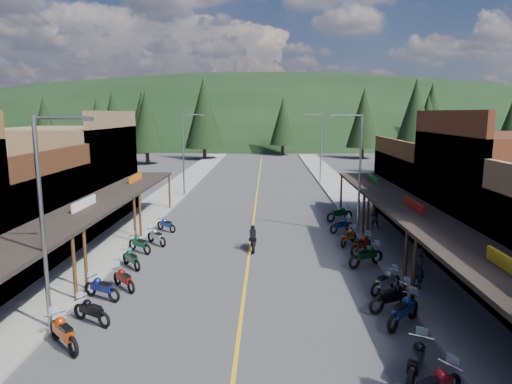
# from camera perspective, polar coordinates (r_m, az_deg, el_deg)

# --- Properties ---
(ground) EXTENTS (220.00, 220.00, 0.00)m
(ground) POSITION_cam_1_polar(r_m,az_deg,el_deg) (23.27, -1.20, -10.42)
(ground) COLOR #38383A
(ground) RESTS_ON ground
(centerline) EXTENTS (0.15, 90.00, 0.01)m
(centerline) POSITION_cam_1_polar(r_m,az_deg,el_deg) (42.58, 0.01, -1.04)
(centerline) COLOR gold
(centerline) RESTS_ON ground
(sidewalk_west) EXTENTS (3.40, 94.00, 0.15)m
(sidewalk_west) POSITION_cam_1_polar(r_m,az_deg,el_deg) (43.65, -11.48, -0.88)
(sidewalk_west) COLOR gray
(sidewalk_west) RESTS_ON ground
(sidewalk_east) EXTENTS (3.40, 94.00, 0.15)m
(sidewalk_east) POSITION_cam_1_polar(r_m,az_deg,el_deg) (43.24, 11.62, -0.98)
(sidewalk_east) COLOR gray
(sidewalk_east) RESTS_ON ground
(shop_west_3) EXTENTS (10.90, 10.20, 8.20)m
(shop_west_3) POSITION_cam_1_polar(r_m,az_deg,el_deg) (36.54, -22.51, 1.97)
(shop_west_3) COLOR brown
(shop_west_3) RESTS_ON ground
(shop_east_3) EXTENTS (10.90, 10.20, 6.20)m
(shop_east_3) POSITION_cam_1_polar(r_m,az_deg,el_deg) (35.89, 22.17, 0.27)
(shop_east_3) COLOR #4C2D16
(shop_east_3) RESTS_ON ground
(streetlight_0) EXTENTS (2.16, 0.18, 8.00)m
(streetlight_0) POSITION_cam_1_polar(r_m,az_deg,el_deg) (18.06, -24.84, -2.58)
(streetlight_0) COLOR gray
(streetlight_0) RESTS_ON ground
(streetlight_1) EXTENTS (2.16, 0.18, 8.00)m
(streetlight_1) POSITION_cam_1_polar(r_m,az_deg,el_deg) (44.66, -8.91, 5.12)
(streetlight_1) COLOR gray
(streetlight_1) RESTS_ON ground
(streetlight_2) EXTENTS (2.16, 0.18, 8.00)m
(streetlight_2) POSITION_cam_1_polar(r_m,az_deg,el_deg) (30.60, 12.60, 2.86)
(streetlight_2) COLOR gray
(streetlight_2) RESTS_ON ground
(streetlight_3) EXTENTS (2.16, 0.18, 8.00)m
(streetlight_3) POSITION_cam_1_polar(r_m,az_deg,el_deg) (52.26, 7.97, 5.82)
(streetlight_3) COLOR gray
(streetlight_3) RESTS_ON ground
(ridge_hill) EXTENTS (310.00, 140.00, 60.00)m
(ridge_hill) POSITION_cam_1_polar(r_m,az_deg,el_deg) (157.01, 1.04, 6.93)
(ridge_hill) COLOR black
(ridge_hill) RESTS_ON ground
(pine_0) EXTENTS (5.04, 5.04, 11.00)m
(pine_0) POSITION_cam_1_polar(r_m,az_deg,el_deg) (93.31, -24.93, 7.99)
(pine_0) COLOR black
(pine_0) RESTS_ON ground
(pine_1) EXTENTS (5.88, 5.88, 12.50)m
(pine_1) POSITION_cam_1_polar(r_m,az_deg,el_deg) (95.15, -14.02, 9.09)
(pine_1) COLOR black
(pine_1) RESTS_ON ground
(pine_2) EXTENTS (6.72, 6.72, 14.00)m
(pine_2) POSITION_cam_1_polar(r_m,az_deg,el_deg) (80.55, -6.55, 9.76)
(pine_2) COLOR black
(pine_2) RESTS_ON ground
(pine_3) EXTENTS (5.04, 5.04, 11.00)m
(pine_3) POSITION_cam_1_polar(r_m,az_deg,el_deg) (87.86, 3.39, 8.82)
(pine_3) COLOR black
(pine_3) RESTS_ON ground
(pine_4) EXTENTS (5.88, 5.88, 12.50)m
(pine_4) POSITION_cam_1_polar(r_m,az_deg,el_deg) (83.55, 13.30, 9.04)
(pine_4) COLOR black
(pine_4) RESTS_ON ground
(pine_5) EXTENTS (6.72, 6.72, 14.00)m
(pine_5) POSITION_cam_1_polar(r_m,az_deg,el_deg) (99.43, 21.06, 9.18)
(pine_5) COLOR black
(pine_5) RESTS_ON ground
(pine_6) EXTENTS (5.04, 5.04, 11.00)m
(pine_6) POSITION_cam_1_polar(r_m,az_deg,el_deg) (96.89, 29.36, 7.69)
(pine_6) COLOR black
(pine_6) RESTS_ON ground
(pine_7) EXTENTS (5.88, 5.88, 12.50)m
(pine_7) POSITION_cam_1_polar(r_m,az_deg,el_deg) (103.22, -17.47, 8.97)
(pine_7) COLOR black
(pine_7) RESTS_ON ground
(pine_8) EXTENTS (4.48, 4.48, 10.00)m
(pine_8) POSITION_cam_1_polar(r_m,az_deg,el_deg) (65.98, -19.18, 7.52)
(pine_8) COLOR black
(pine_8) RESTS_ON ground
(pine_9) EXTENTS (4.93, 4.93, 10.80)m
(pine_9) POSITION_cam_1_polar(r_m,az_deg,el_deg) (70.66, 20.59, 7.88)
(pine_9) COLOR black
(pine_9) RESTS_ON ground
(pine_10) EXTENTS (5.38, 5.38, 11.60)m
(pine_10) POSITION_cam_1_polar(r_m,az_deg,el_deg) (74.28, -13.58, 8.61)
(pine_10) COLOR black
(pine_10) RESTS_ON ground
(pine_11) EXTENTS (5.82, 5.82, 12.40)m
(pine_11) POSITION_cam_1_polar(r_m,az_deg,el_deg) (62.75, 19.24, 8.53)
(pine_11) COLOR black
(pine_11) RESTS_ON ground
(bike_west_4) EXTENTS (2.13, 2.13, 1.29)m
(bike_west_4) POSITION_cam_1_polar(r_m,az_deg,el_deg) (17.74, -22.95, -15.69)
(bike_west_4) COLOR #B3370C
(bike_west_4) RESTS_ON ground
(bike_west_5) EXTENTS (2.04, 1.57, 1.13)m
(bike_west_5) POSITION_cam_1_polar(r_m,az_deg,el_deg) (19.25, -19.90, -13.69)
(bike_west_5) COLOR black
(bike_west_5) RESTS_ON ground
(bike_west_6) EXTENTS (2.10, 1.51, 1.15)m
(bike_west_6) POSITION_cam_1_polar(r_m,az_deg,el_deg) (21.41, -18.74, -11.16)
(bike_west_6) COLOR navy
(bike_west_6) RESTS_ON ground
(bike_west_7) EXTENTS (1.81, 1.86, 1.11)m
(bike_west_7) POSITION_cam_1_polar(r_m,az_deg,el_deg) (22.26, -16.20, -10.26)
(bike_west_7) COLOR maroon
(bike_west_7) RESTS_ON ground
(bike_west_8) EXTENTS (1.77, 1.92, 1.12)m
(bike_west_8) POSITION_cam_1_polar(r_m,az_deg,el_deg) (25.06, -15.34, -7.92)
(bike_west_8) COLOR #0B3A1F
(bike_west_8) RESTS_ON ground
(bike_west_9) EXTENTS (1.97, 1.78, 1.14)m
(bike_west_9) POSITION_cam_1_polar(r_m,az_deg,el_deg) (27.62, -14.36, -6.20)
(bike_west_9) COLOR #0E462B
(bike_west_9) RESTS_ON ground
(bike_west_10) EXTENTS (1.87, 1.91, 1.15)m
(bike_west_10) POSITION_cam_1_polar(r_m,az_deg,el_deg) (28.95, -12.33, -5.37)
(bike_west_10) COLOR #A2A2A7
(bike_west_10) RESTS_ON ground
(bike_west_11) EXTENTS (1.82, 1.65, 1.06)m
(bike_west_11) POSITION_cam_1_polar(r_m,az_deg,el_deg) (32.02, -11.16, -3.94)
(bike_west_11) COLOR navy
(bike_west_11) RESTS_ON ground
(bike_east_4) EXTENTS (1.77, 2.41, 1.33)m
(bike_east_4) POSITION_cam_1_polar(r_m,az_deg,el_deg) (15.60, 19.42, -19.07)
(bike_east_4) COLOR black
(bike_east_4) RESTS_ON ground
(bike_east_5) EXTENTS (2.12, 2.22, 1.32)m
(bike_east_5) POSITION_cam_1_polar(r_m,az_deg,el_deg) (18.86, 17.96, -13.77)
(bike_east_5) COLOR navy
(bike_east_5) RESTS_ON ground
(bike_east_6) EXTENTS (2.37, 1.69, 1.30)m
(bike_east_6) POSITION_cam_1_polar(r_m,az_deg,el_deg) (20.01, 16.68, -12.32)
(bike_east_6) COLOR black
(bike_east_6) RESTS_ON ground
(bike_east_7) EXTENTS (2.01, 1.86, 1.17)m
(bike_east_7) POSITION_cam_1_polar(r_m,az_deg,el_deg) (21.78, 15.93, -10.61)
(bike_east_7) COLOR gray
(bike_east_7) RESTS_ON ground
(bike_east_8) EXTENTS (2.36, 1.87, 1.31)m
(bike_east_8) POSITION_cam_1_polar(r_m,az_deg,el_deg) (25.10, 13.60, -7.59)
(bike_east_8) COLOR #0D4519
(bike_east_8) RESTS_ON ground
(bike_east_9) EXTENTS (1.96, 2.11, 1.24)m
(bike_east_9) POSITION_cam_1_polar(r_m,az_deg,el_deg) (27.14, 13.02, -6.32)
(bike_east_9) COLOR #9B280B
(bike_east_9) RESTS_ON ground
(bike_east_10) EXTENTS (1.69, 2.04, 1.15)m
(bike_east_10) POSITION_cam_1_polar(r_m,az_deg,el_deg) (28.84, 11.51, -5.39)
(bike_east_10) COLOR #C7590E
(bike_east_10) RESTS_ON ground
(bike_east_11) EXTENTS (2.02, 1.66, 1.14)m
(bike_east_11) POSITION_cam_1_polar(r_m,az_deg,el_deg) (31.65, 10.67, -4.01)
(bike_east_11) COLOR navy
(bike_east_11) RESTS_ON ground
(bike_east_12) EXTENTS (2.33, 1.71, 1.28)m
(bike_east_12) POSITION_cam_1_polar(r_m,az_deg,el_deg) (34.91, 10.41, -2.58)
(bike_east_12) COLOR #0E461B
(bike_east_12) RESTS_ON ground
(rider_on_bike) EXTENTS (0.86, 2.13, 1.59)m
(rider_on_bike) POSITION_cam_1_polar(r_m,az_deg,el_deg) (27.20, -0.40, -5.98)
(rider_on_bike) COLOR black
(rider_on_bike) RESTS_ON ground
(pedestrian_east_a) EXTENTS (0.47, 0.71, 1.92)m
(pedestrian_east_a) POSITION_cam_1_polar(r_m,az_deg,el_deg) (22.27, 19.71, -8.94)
(pedestrian_east_a) COLOR #281F2F
(pedestrian_east_a) RESTS_ON sidewalk_east
(pedestrian_east_b) EXTENTS (0.87, 0.53, 1.74)m
(pedestrian_east_b) POSITION_cam_1_polar(r_m,az_deg,el_deg) (32.52, 14.51, -2.96)
(pedestrian_east_b) COLOR brown
(pedestrian_east_b) RESTS_ON sidewalk_east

